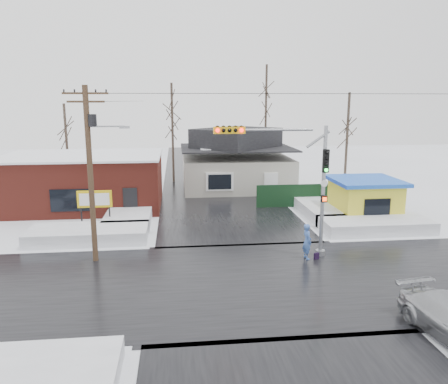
{
  "coord_description": "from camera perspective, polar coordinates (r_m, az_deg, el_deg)",
  "views": [
    {
      "loc": [
        -3.65,
        -18.83,
        8.24
      ],
      "look_at": [
        -0.93,
        6.05,
        3.0
      ],
      "focal_mm": 35.0,
      "sensor_mm": 36.0,
      "label": 1
    }
  ],
  "objects": [
    {
      "name": "snowbank_nside_e",
      "position": [
        33.54,
        12.46,
        -1.97
      ],
      "size": [
        3.0,
        8.0,
        0.8
      ],
      "primitive_type": "cube",
      "color": "white",
      "rests_on": "ground"
    },
    {
      "name": "snowbank_ne",
      "position": [
        29.81,
        19.18,
        -4.1
      ],
      "size": [
        7.0,
        3.0,
        0.8
      ],
      "primitive_type": "cube",
      "color": "white",
      "rests_on": "ground"
    },
    {
      "name": "snowbank_nw",
      "position": [
        27.52,
        -17.25,
        -5.28
      ],
      "size": [
        7.0,
        3.0,
        0.8
      ],
      "primitive_type": "cube",
      "color": "white",
      "rests_on": "ground"
    },
    {
      "name": "tree_far_west",
      "position": [
        44.1,
        -20.05,
        8.69
      ],
      "size": [
        3.0,
        3.0,
        8.0
      ],
      "color": "#332821",
      "rests_on": "ground"
    },
    {
      "name": "tree_far_right",
      "position": [
        41.88,
        15.95,
        9.9
      ],
      "size": [
        3.0,
        3.0,
        9.0
      ],
      "color": "#332821",
      "rests_on": "ground"
    },
    {
      "name": "brick_building",
      "position": [
        36.12,
        -17.89,
        1.43
      ],
      "size": [
        12.2,
        8.2,
        4.12
      ],
      "color": "maroon",
      "rests_on": "ground"
    },
    {
      "name": "tree_far_left",
      "position": [
        44.83,
        -6.82,
        11.38
      ],
      "size": [
        3.0,
        3.0,
        10.0
      ],
      "color": "#332821",
      "rests_on": "ground"
    },
    {
      "name": "house",
      "position": [
        41.59,
        1.63,
        4.06
      ],
      "size": [
        10.4,
        8.4,
        5.76
      ],
      "color": "#B5B2A4",
      "rests_on": "ground"
    },
    {
      "name": "road_ew",
      "position": [
        20.87,
        4.44,
        -11.44
      ],
      "size": [
        120.0,
        10.0,
        0.02
      ],
      "primitive_type": "cube",
      "color": "black",
      "rests_on": "ground"
    },
    {
      "name": "shopping_bag",
      "position": [
        23.82,
        11.98,
        -8.23
      ],
      "size": [
        0.3,
        0.23,
        0.35
      ],
      "primitive_type": "cube",
      "rotation": [
        0.0,
        0.0,
        0.43
      ],
      "color": "black",
      "rests_on": "ground"
    },
    {
      "name": "kiosk",
      "position": [
        32.4,
        17.87,
        -0.83
      ],
      "size": [
        4.6,
        4.6,
        2.88
      ],
      "color": "yellow",
      "rests_on": "ground"
    },
    {
      "name": "road_ns",
      "position": [
        20.87,
        4.44,
        -11.44
      ],
      "size": [
        10.0,
        120.0,
        0.02
      ],
      "primitive_type": "cube",
      "color": "black",
      "rests_on": "ground"
    },
    {
      "name": "fence",
      "position": [
        35.14,
        10.7,
        -0.44
      ],
      "size": [
        8.0,
        0.12,
        1.8
      ],
      "primitive_type": "cube",
      "color": "black",
      "rests_on": "ground"
    },
    {
      "name": "snowbank_nside_w",
      "position": [
        31.98,
        -12.07,
        -2.63
      ],
      "size": [
        3.0,
        8.0,
        0.8
      ],
      "primitive_type": "cube",
      "color": "white",
      "rests_on": "ground"
    },
    {
      "name": "ground",
      "position": [
        20.87,
        4.44,
        -11.46
      ],
      "size": [
        120.0,
        120.0,
        0.0
      ],
      "primitive_type": "plane",
      "color": "white",
      "rests_on": "ground"
    },
    {
      "name": "traffic_signal",
      "position": [
        22.93,
        9.24,
        2.38
      ],
      "size": [
        6.05,
        0.68,
        7.0
      ],
      "color": "gray",
      "rests_on": "ground"
    },
    {
      "name": "pedestrian",
      "position": [
        23.59,
        10.8,
        -6.39
      ],
      "size": [
        0.55,
        0.75,
        1.9
      ],
      "primitive_type": "imported",
      "rotation": [
        0.0,
        0.0,
        1.71
      ],
      "color": "#4167B6",
      "rests_on": "ground"
    },
    {
      "name": "tree_far_mid",
      "position": [
        47.83,
        5.55,
        13.34
      ],
      "size": [
        3.0,
        3.0,
        12.0
      ],
      "color": "#332821",
      "rests_on": "ground"
    },
    {
      "name": "marquee_sign",
      "position": [
        29.51,
        -16.54,
        -1.04
      ],
      "size": [
        2.2,
        0.21,
        2.55
      ],
      "color": "black",
      "rests_on": "ground"
    },
    {
      "name": "utility_pole",
      "position": [
        22.95,
        -16.96,
        3.48
      ],
      "size": [
        3.15,
        0.44,
        9.0
      ],
      "color": "#382619",
      "rests_on": "ground"
    }
  ]
}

